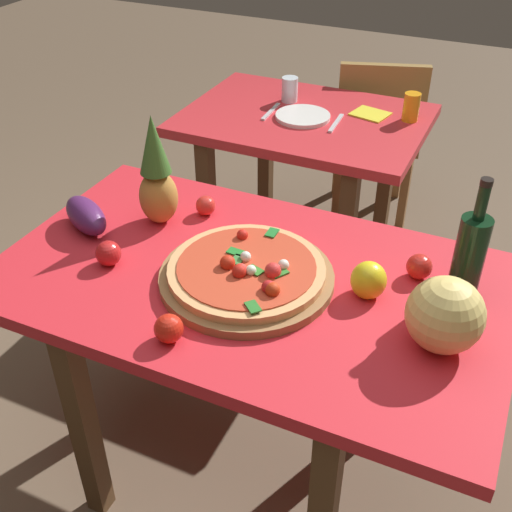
{
  "coord_description": "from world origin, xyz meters",
  "views": [
    {
      "loc": [
        0.57,
        -1.21,
        1.77
      ],
      "look_at": [
        0.0,
        0.03,
        0.81
      ],
      "focal_mm": 44.47,
      "sensor_mm": 36.0,
      "label": 1
    }
  ],
  "objects_px": {
    "wine_bottle": "(469,255)",
    "drinking_glass_juice": "(411,107)",
    "fork_utensil": "(271,112)",
    "dining_chair": "(376,132)",
    "tomato_beside_pepper": "(169,329)",
    "drinking_glass_water": "(290,89)",
    "melon": "(445,315)",
    "background_table": "(303,144)",
    "dinner_plate": "(303,116)",
    "tomato_at_corner": "(206,206)",
    "knife_utensil": "(336,123)",
    "tomato_near_board": "(419,267)",
    "pineapple_left": "(157,176)",
    "eggplant": "(86,215)",
    "display_table": "(251,303)",
    "pizza": "(249,270)",
    "pizza_board": "(248,278)",
    "tomato_by_bottle": "(108,253)",
    "bell_pepper": "(369,280)",
    "napkin_folded": "(370,114)"
  },
  "relations": [
    {
      "from": "wine_bottle",
      "to": "drinking_glass_juice",
      "type": "height_order",
      "value": "wine_bottle"
    },
    {
      "from": "drinking_glass_juice",
      "to": "fork_utensil",
      "type": "distance_m",
      "value": 0.56
    },
    {
      "from": "dining_chair",
      "to": "tomato_beside_pepper",
      "type": "xyz_separation_m",
      "value": [
        0.02,
        -1.95,
        0.31
      ]
    },
    {
      "from": "drinking_glass_water",
      "to": "melon",
      "type": "bearing_deg",
      "value": -54.81
    },
    {
      "from": "background_table",
      "to": "dinner_plate",
      "type": "xyz_separation_m",
      "value": [
        0.0,
        -0.03,
        0.13
      ]
    },
    {
      "from": "tomato_at_corner",
      "to": "knife_utensil",
      "type": "height_order",
      "value": "tomato_at_corner"
    },
    {
      "from": "dinner_plate",
      "to": "fork_utensil",
      "type": "xyz_separation_m",
      "value": [
        -0.14,
        0.0,
        -0.0
      ]
    },
    {
      "from": "tomato_near_board",
      "to": "pineapple_left",
      "type": "bearing_deg",
      "value": -176.92
    },
    {
      "from": "melon",
      "to": "eggplant",
      "type": "bearing_deg",
      "value": 176.19
    },
    {
      "from": "display_table",
      "to": "dining_chair",
      "type": "bearing_deg",
      "value": 93.17
    },
    {
      "from": "tomato_at_corner",
      "to": "background_table",
      "type": "bearing_deg",
      "value": 90.05
    },
    {
      "from": "dining_chair",
      "to": "tomato_near_board",
      "type": "distance_m",
      "value": 1.58
    },
    {
      "from": "pineapple_left",
      "to": "dinner_plate",
      "type": "xyz_separation_m",
      "value": [
        0.11,
        0.9,
        -0.14
      ]
    },
    {
      "from": "wine_bottle",
      "to": "drinking_glass_water",
      "type": "relative_size",
      "value": 3.27
    },
    {
      "from": "display_table",
      "to": "pineapple_left",
      "type": "distance_m",
      "value": 0.46
    },
    {
      "from": "dining_chair",
      "to": "tomato_at_corner",
      "type": "relative_size",
      "value": 14.09
    },
    {
      "from": "wine_bottle",
      "to": "tomato_near_board",
      "type": "bearing_deg",
      "value": 166.01
    },
    {
      "from": "pizza",
      "to": "tomato_near_board",
      "type": "height_order",
      "value": "pizza"
    },
    {
      "from": "tomato_near_board",
      "to": "drinking_glass_juice",
      "type": "xyz_separation_m",
      "value": [
        -0.26,
        1.02,
        0.02
      ]
    },
    {
      "from": "pizza_board",
      "to": "pizza",
      "type": "relative_size",
      "value": 1.11
    },
    {
      "from": "dinner_plate",
      "to": "fork_utensil",
      "type": "bearing_deg",
      "value": 180.0
    },
    {
      "from": "tomato_by_bottle",
      "to": "drinking_glass_water",
      "type": "height_order",
      "value": "drinking_glass_water"
    },
    {
      "from": "pineapple_left",
      "to": "melon",
      "type": "bearing_deg",
      "value": -12.7
    },
    {
      "from": "pizza_board",
      "to": "wine_bottle",
      "type": "distance_m",
      "value": 0.56
    },
    {
      "from": "background_table",
      "to": "tomato_at_corner",
      "type": "xyz_separation_m",
      "value": [
        0.0,
        -0.84,
        0.15
      ]
    },
    {
      "from": "background_table",
      "to": "eggplant",
      "type": "distance_m",
      "value": 1.1
    },
    {
      "from": "display_table",
      "to": "fork_utensil",
      "type": "xyz_separation_m",
      "value": [
        -0.39,
        1.04,
        0.1
      ]
    },
    {
      "from": "bell_pepper",
      "to": "napkin_folded",
      "type": "bearing_deg",
      "value": 105.76
    },
    {
      "from": "pizza",
      "to": "tomato_at_corner",
      "type": "relative_size",
      "value": 6.81
    },
    {
      "from": "dinner_plate",
      "to": "tomato_near_board",
      "type": "bearing_deg",
      "value": -52.64
    },
    {
      "from": "eggplant",
      "to": "dinner_plate",
      "type": "relative_size",
      "value": 0.91
    },
    {
      "from": "tomato_near_board",
      "to": "knife_utensil",
      "type": "relative_size",
      "value": 0.38
    },
    {
      "from": "pineapple_left",
      "to": "bell_pepper",
      "type": "bearing_deg",
      "value": -7.37
    },
    {
      "from": "pineapple_left",
      "to": "tomato_near_board",
      "type": "bearing_deg",
      "value": 3.08
    },
    {
      "from": "pizza_board",
      "to": "tomato_by_bottle",
      "type": "distance_m",
      "value": 0.39
    },
    {
      "from": "tomato_near_board",
      "to": "pizza_board",
      "type": "bearing_deg",
      "value": -152.87
    },
    {
      "from": "tomato_near_board",
      "to": "dinner_plate",
      "type": "distance_m",
      "value": 1.08
    },
    {
      "from": "melon",
      "to": "bell_pepper",
      "type": "bearing_deg",
      "value": 151.69
    },
    {
      "from": "pizza_board",
      "to": "bell_pepper",
      "type": "relative_size",
      "value": 4.57
    },
    {
      "from": "drinking_glass_juice",
      "to": "eggplant",
      "type": "bearing_deg",
      "value": -119.65
    },
    {
      "from": "tomato_near_board",
      "to": "tomato_at_corner",
      "type": "xyz_separation_m",
      "value": [
        -0.66,
        0.05,
        -0.0
      ]
    },
    {
      "from": "wine_bottle",
      "to": "drinking_glass_water",
      "type": "xyz_separation_m",
      "value": [
        -0.89,
        1.04,
        -0.07
      ]
    },
    {
      "from": "pizza_board",
      "to": "dining_chair",
      "type": "bearing_deg",
      "value": 93.26
    },
    {
      "from": "pizza_board",
      "to": "tomato_at_corner",
      "type": "relative_size",
      "value": 7.59
    },
    {
      "from": "dining_chair",
      "to": "napkin_folded",
      "type": "relative_size",
      "value": 6.07
    },
    {
      "from": "bell_pepper",
      "to": "tomato_by_bottle",
      "type": "relative_size",
      "value": 1.44
    },
    {
      "from": "dining_chair",
      "to": "knife_utensil",
      "type": "relative_size",
      "value": 4.72
    },
    {
      "from": "drinking_glass_water",
      "to": "knife_utensil",
      "type": "xyz_separation_m",
      "value": [
        0.26,
        -0.15,
        -0.05
      ]
    },
    {
      "from": "eggplant",
      "to": "dinner_plate",
      "type": "bearing_deg",
      "value": 74.72
    },
    {
      "from": "wine_bottle",
      "to": "eggplant",
      "type": "height_order",
      "value": "wine_bottle"
    }
  ]
}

